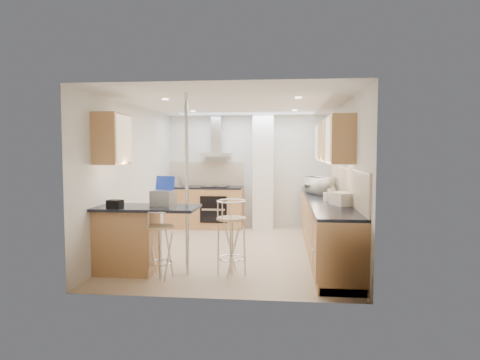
# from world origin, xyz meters

# --- Properties ---
(ground) EXTENTS (4.80, 4.80, 0.00)m
(ground) POSITION_xyz_m (0.00, 0.00, 0.00)
(ground) COLOR tan
(ground) RESTS_ON ground
(room_shell) EXTENTS (3.64, 4.84, 2.51)m
(room_shell) POSITION_xyz_m (0.32, 0.38, 1.54)
(room_shell) COLOR silver
(room_shell) RESTS_ON ground
(right_counter) EXTENTS (0.63, 4.40, 0.92)m
(right_counter) POSITION_xyz_m (1.50, 0.00, 0.46)
(right_counter) COLOR #B07D46
(right_counter) RESTS_ON ground
(back_counter) EXTENTS (1.70, 0.63, 0.92)m
(back_counter) POSITION_xyz_m (-0.95, 2.10, 0.46)
(back_counter) COLOR #B07D46
(back_counter) RESTS_ON ground
(peninsula) EXTENTS (1.47, 0.72, 0.94)m
(peninsula) POSITION_xyz_m (-1.12, -1.45, 0.48)
(peninsula) COLOR #B07D46
(peninsula) RESTS_ON ground
(microwave) EXTENTS (0.57, 0.67, 0.31)m
(microwave) POSITION_xyz_m (1.47, 0.69, 1.08)
(microwave) COLOR white
(microwave) RESTS_ON right_counter
(laptop) EXTENTS (0.36, 0.30, 0.21)m
(laptop) POSITION_xyz_m (-0.89, -1.35, 1.05)
(laptop) COLOR #9B9EA2
(laptop) RESTS_ON peninsula
(bag) EXTENTS (0.21, 0.17, 0.11)m
(bag) POSITION_xyz_m (-1.48, -1.63, 0.99)
(bag) COLOR black
(bag) RESTS_ON peninsula
(bar_stool_near) EXTENTS (0.45, 0.45, 0.93)m
(bar_stool_near) POSITION_xyz_m (-0.85, -1.68, 0.47)
(bar_stool_near) COLOR #D9B474
(bar_stool_near) RESTS_ON ground
(bar_stool_end) EXTENTS (0.59, 0.59, 1.05)m
(bar_stool_end) POSITION_xyz_m (0.08, -1.44, 0.52)
(bar_stool_end) COLOR #D9B474
(bar_stool_end) RESTS_ON ground
(jar_a) EXTENTS (0.15, 0.15, 0.17)m
(jar_a) POSITION_xyz_m (1.65, 0.52, 1.01)
(jar_a) COLOR white
(jar_a) RESTS_ON right_counter
(jar_b) EXTENTS (0.14, 0.14, 0.16)m
(jar_b) POSITION_xyz_m (1.49, 0.84, 1.00)
(jar_b) COLOR white
(jar_b) RESTS_ON right_counter
(jar_c) EXTENTS (0.17, 0.17, 0.19)m
(jar_c) POSITION_xyz_m (1.55, -0.39, 1.01)
(jar_c) COLOR #C1B79A
(jar_c) RESTS_ON right_counter
(jar_d) EXTENTS (0.13, 0.13, 0.14)m
(jar_d) POSITION_xyz_m (1.47, -0.43, 0.99)
(jar_d) COLOR white
(jar_d) RESTS_ON right_counter
(bread_bin) EXTENTS (0.40, 0.44, 0.19)m
(bread_bin) POSITION_xyz_m (1.66, -0.89, 1.01)
(bread_bin) COLOR white
(bread_bin) RESTS_ON right_counter
(kettle) EXTENTS (0.16, 0.16, 0.22)m
(kettle) POSITION_xyz_m (-1.52, 1.96, 1.03)
(kettle) COLOR #AEB0B3
(kettle) RESTS_ON back_counter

